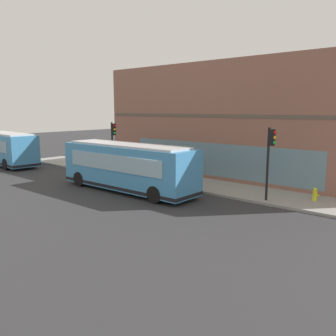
{
  "coord_description": "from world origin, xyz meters",
  "views": [
    {
      "loc": [
        -15.36,
        -14.28,
        5.26
      ],
      "look_at": [
        2.02,
        0.79,
        1.45
      ],
      "focal_mm": 38.26,
      "sensor_mm": 36.0,
      "label": 1
    }
  ],
  "objects_px": {
    "city_bus_far_down_street": "(3,148)",
    "pedestrian_near_hydrant": "(176,164)",
    "newspaper_vending_box": "(141,172)",
    "fire_hydrant": "(315,194)",
    "traffic_light_down_block": "(113,138)",
    "traffic_light_near_corner": "(270,150)",
    "pedestrian_near_building_entrance": "(127,158)",
    "city_bus_nearside": "(127,167)"
  },
  "relations": [
    {
      "from": "city_bus_nearside",
      "to": "traffic_light_near_corner",
      "type": "bearing_deg",
      "value": -69.06
    },
    {
      "from": "traffic_light_down_block",
      "to": "city_bus_nearside",
      "type": "bearing_deg",
      "value": -121.54
    },
    {
      "from": "city_bus_far_down_street",
      "to": "pedestrian_near_building_entrance",
      "type": "height_order",
      "value": "city_bus_far_down_street"
    },
    {
      "from": "pedestrian_near_building_entrance",
      "to": "newspaper_vending_box",
      "type": "relative_size",
      "value": 2.02
    },
    {
      "from": "pedestrian_near_building_entrance",
      "to": "newspaper_vending_box",
      "type": "xyz_separation_m",
      "value": [
        -1.62,
        -3.21,
        -0.6
      ]
    },
    {
      "from": "city_bus_nearside",
      "to": "pedestrian_near_hydrant",
      "type": "xyz_separation_m",
      "value": [
        5.37,
        0.37,
        -0.42
      ]
    },
    {
      "from": "pedestrian_near_building_entrance",
      "to": "pedestrian_near_hydrant",
      "type": "relative_size",
      "value": 1.06
    },
    {
      "from": "fire_hydrant",
      "to": "city_bus_nearside",
      "type": "bearing_deg",
      "value": 115.34
    },
    {
      "from": "city_bus_far_down_street",
      "to": "pedestrian_near_hydrant",
      "type": "bearing_deg",
      "value": -72.0
    },
    {
      "from": "city_bus_nearside",
      "to": "traffic_light_near_corner",
      "type": "height_order",
      "value": "traffic_light_near_corner"
    },
    {
      "from": "pedestrian_near_hydrant",
      "to": "newspaper_vending_box",
      "type": "height_order",
      "value": "pedestrian_near_hydrant"
    },
    {
      "from": "traffic_light_near_corner",
      "to": "fire_hydrant",
      "type": "bearing_deg",
      "value": -49.8
    },
    {
      "from": "city_bus_far_down_street",
      "to": "newspaper_vending_box",
      "type": "relative_size",
      "value": 11.29
    },
    {
      "from": "pedestrian_near_building_entrance",
      "to": "pedestrian_near_hydrant",
      "type": "xyz_separation_m",
      "value": [
        0.55,
        -4.86,
        -0.07
      ]
    },
    {
      "from": "traffic_light_down_block",
      "to": "city_bus_far_down_street",
      "type": "bearing_deg",
      "value": 103.94
    },
    {
      "from": "pedestrian_near_building_entrance",
      "to": "city_bus_nearside",
      "type": "bearing_deg",
      "value": -132.66
    },
    {
      "from": "city_bus_far_down_street",
      "to": "pedestrian_near_building_entrance",
      "type": "bearing_deg",
      "value": -67.72
    },
    {
      "from": "pedestrian_near_hydrant",
      "to": "pedestrian_near_building_entrance",
      "type": "bearing_deg",
      "value": 96.51
    },
    {
      "from": "pedestrian_near_building_entrance",
      "to": "city_bus_far_down_street",
      "type": "bearing_deg",
      "value": 112.28
    },
    {
      "from": "newspaper_vending_box",
      "to": "fire_hydrant",
      "type": "bearing_deg",
      "value": -82.33
    },
    {
      "from": "city_bus_nearside",
      "to": "pedestrian_near_building_entrance",
      "type": "xyz_separation_m",
      "value": [
        4.82,
        5.23,
        -0.35
      ]
    },
    {
      "from": "city_bus_nearside",
      "to": "fire_hydrant",
      "type": "xyz_separation_m",
      "value": [
        4.84,
        -10.23,
        -1.04
      ]
    },
    {
      "from": "fire_hydrant",
      "to": "traffic_light_near_corner",
      "type": "bearing_deg",
      "value": 130.2
    },
    {
      "from": "pedestrian_near_hydrant",
      "to": "newspaper_vending_box",
      "type": "xyz_separation_m",
      "value": [
        -2.18,
        1.65,
        -0.53
      ]
    },
    {
      "from": "city_bus_far_down_street",
      "to": "pedestrian_near_hydrant",
      "type": "xyz_separation_m",
      "value": [
        5.49,
        -16.91,
        -0.42
      ]
    },
    {
      "from": "traffic_light_near_corner",
      "to": "pedestrian_near_building_entrance",
      "type": "bearing_deg",
      "value": 82.91
    },
    {
      "from": "traffic_light_down_block",
      "to": "pedestrian_near_building_entrance",
      "type": "xyz_separation_m",
      "value": [
        1.85,
        0.39,
        -1.78
      ]
    },
    {
      "from": "pedestrian_near_hydrant",
      "to": "newspaper_vending_box",
      "type": "bearing_deg",
      "value": 142.88
    },
    {
      "from": "city_bus_nearside",
      "to": "newspaper_vending_box",
      "type": "relative_size",
      "value": 11.18
    },
    {
      "from": "traffic_light_down_block",
      "to": "pedestrian_near_hydrant",
      "type": "bearing_deg",
      "value": -61.71
    },
    {
      "from": "traffic_light_near_corner",
      "to": "fire_hydrant",
      "type": "xyz_separation_m",
      "value": [
        1.7,
        -2.01,
        -2.5
      ]
    },
    {
      "from": "fire_hydrant",
      "to": "pedestrian_near_building_entrance",
      "type": "height_order",
      "value": "pedestrian_near_building_entrance"
    },
    {
      "from": "pedestrian_near_hydrant",
      "to": "city_bus_far_down_street",
      "type": "bearing_deg",
      "value": 108.0
    },
    {
      "from": "traffic_light_near_corner",
      "to": "pedestrian_near_building_entrance",
      "type": "xyz_separation_m",
      "value": [
        1.67,
        13.45,
        -1.81
      ]
    },
    {
      "from": "fire_hydrant",
      "to": "traffic_light_down_block",
      "type": "bearing_deg",
      "value": 97.1
    },
    {
      "from": "traffic_light_near_corner",
      "to": "newspaper_vending_box",
      "type": "bearing_deg",
      "value": 89.73
    },
    {
      "from": "pedestrian_near_hydrant",
      "to": "newspaper_vending_box",
      "type": "relative_size",
      "value": 1.9
    },
    {
      "from": "city_bus_far_down_street",
      "to": "traffic_light_down_block",
      "type": "relative_size",
      "value": 2.49
    },
    {
      "from": "traffic_light_down_block",
      "to": "pedestrian_near_hydrant",
      "type": "xyz_separation_m",
      "value": [
        2.4,
        -4.47,
        -1.85
      ]
    },
    {
      "from": "city_bus_far_down_street",
      "to": "traffic_light_near_corner",
      "type": "xyz_separation_m",
      "value": [
        3.27,
        -25.5,
        1.46
      ]
    },
    {
      "from": "city_bus_nearside",
      "to": "newspaper_vending_box",
      "type": "bearing_deg",
      "value": 32.3
    },
    {
      "from": "city_bus_nearside",
      "to": "traffic_light_down_block",
      "type": "relative_size",
      "value": 2.47
    }
  ]
}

